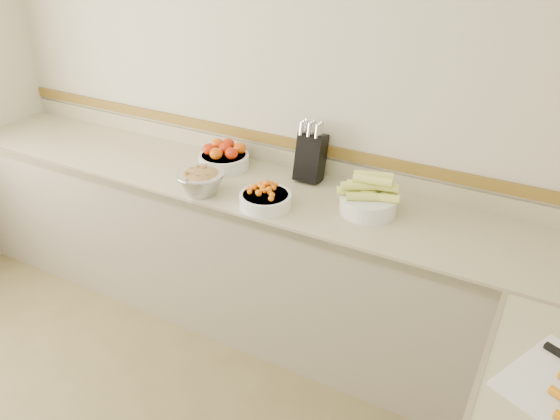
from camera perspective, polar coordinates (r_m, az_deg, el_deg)
The scene contains 7 objects.
back_wall at distance 3.08m, azimuth 0.13°, elevation 11.63°, with size 4.00×4.00×0.00m, color beige.
counter_back at distance 3.19m, azimuth -2.69°, elevation -4.60°, with size 4.00×0.65×1.08m.
knife_block at distance 2.99m, azimuth 3.22°, elevation 5.67°, with size 0.14×0.17×0.35m.
tomato_bowl at distance 3.18m, azimuth -5.88°, elevation 5.53°, with size 0.29×0.29×0.14m.
cherry_tomato_bowl at distance 2.74m, azimuth -1.54°, elevation 1.30°, with size 0.27×0.27×0.14m.
corn_bowl at distance 2.71m, azimuth 9.24°, elevation 1.20°, with size 0.31×0.28×0.21m.
rhubarb_bowl at distance 2.88m, azimuth -8.26°, elevation 3.08°, with size 0.26×0.26×0.15m.
Camera 1 is at (1.41, -0.58, 2.22)m, focal length 35.00 mm.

